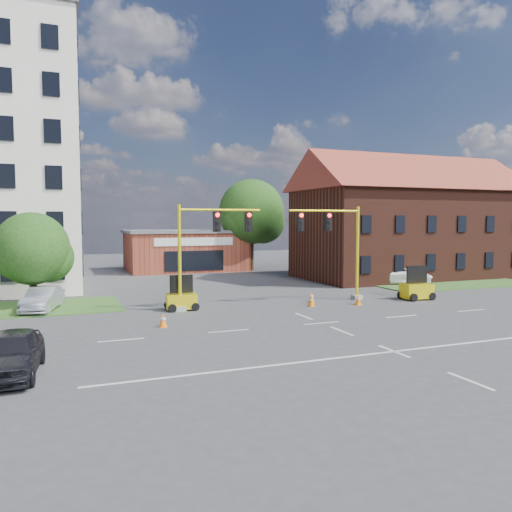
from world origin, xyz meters
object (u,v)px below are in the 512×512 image
Objects in this scene: signal_mast_east at (336,241)px; sedan_dark at (11,353)px; signal_mast_west at (207,244)px; pickup_white at (395,274)px; trailer_east at (416,289)px; trailer_west at (181,300)px.

sedan_dark is at bearing -151.79° from signal_mast_east.
signal_mast_west is 19.11m from pickup_white.
signal_mast_west reaches higher than trailer_east.
signal_mast_east is 1.03× the size of pickup_white.
signal_mast_east is at bearing 0.00° from signal_mast_west.
sedan_dark is (-9.67, -9.86, -3.15)m from signal_mast_west.
trailer_west is 20.16m from pickup_white.
signal_mast_west is at bearing 128.34° from pickup_white.
trailer_east is (14.07, -1.46, -3.24)m from signal_mast_west.
pickup_white is at bearing 18.36° from signal_mast_west.
trailer_east is 8.33m from pickup_white.
sedan_dark is at bearing -153.92° from trailer_east.
signal_mast_east is 1.37× the size of sedan_dark.
sedan_dark is at bearing -123.23° from trailer_west.
trailer_east is 0.36× the size of pickup_white.
trailer_west is 0.44× the size of sedan_dark.
signal_mast_west reaches higher than pickup_white.
signal_mast_east is at bearing 142.86° from pickup_white.
sedan_dark is at bearing -134.44° from signal_mast_west.
trailer_east is at bearing -15.22° from signal_mast_east.
pickup_white is at bearing 34.48° from sedan_dark.
signal_mast_west reaches higher than sedan_dark.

